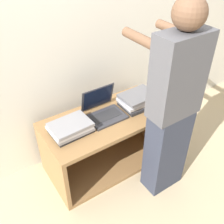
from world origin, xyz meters
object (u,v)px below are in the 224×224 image
object	(u,v)px
laptop_open	(104,110)
laptop_stack_right	(138,100)
laptop_stack_left	(71,128)
person	(172,109)

from	to	relation	value
laptop_open	laptop_stack_right	bearing A→B (deg)	-8.08
laptop_open	laptop_stack_left	bearing A→B (deg)	-171.65
laptop_open	laptop_stack_left	world-z (taller)	laptop_open
laptop_stack_right	person	size ratio (longest dim) A/B	0.21
laptop_open	laptop_stack_right	xyz separation A→B (m)	(0.36, -0.05, 0.01)
laptop_open	person	world-z (taller)	person
laptop_stack_left	laptop_stack_right	world-z (taller)	laptop_stack_right
laptop_stack_right	person	world-z (taller)	person
laptop_open	laptop_stack_right	world-z (taller)	laptop_open
laptop_stack_left	person	xyz separation A→B (m)	(0.65, -0.48, 0.22)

